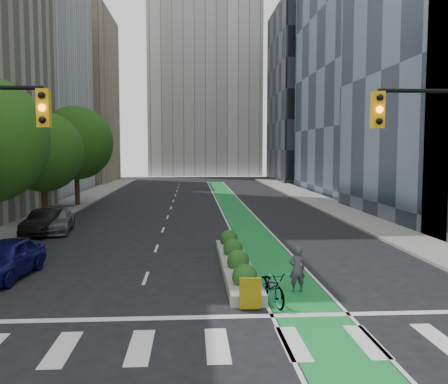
{
  "coord_description": "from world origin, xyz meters",
  "views": [
    {
      "loc": [
        -0.64,
        -13.64,
        5.12
      ],
      "look_at": [
        0.96,
        11.09,
        3.0
      ],
      "focal_mm": 40.0,
      "sensor_mm": 36.0,
      "label": 1
    }
  ],
  "objects": [
    {
      "name": "building_distant",
      "position": [
        2.0,
        90.0,
        35.0
      ],
      "size": [
        22.0,
        16.0,
        70.0
      ],
      "primitive_type": "cube",
      "color": "silver",
      "rests_on": "ground"
    },
    {
      "name": "parked_car_left_near",
      "position": [
        -8.08,
        6.42,
        0.78
      ],
      "size": [
        2.3,
        4.76,
        1.57
      ],
      "primitive_type": "imported",
      "rotation": [
        0.0,
        0.0,
        -0.1
      ],
      "color": "#0D0E53",
      "rests_on": "ground"
    },
    {
      "name": "tree_midfar",
      "position": [
        -11.0,
        22.0,
        4.95
      ],
      "size": [
        5.6,
        5.6,
        7.76
      ],
      "color": "black",
      "rests_on": "ground"
    },
    {
      "name": "building_tan_far",
      "position": [
        -20.0,
        66.0,
        13.0
      ],
      "size": [
        14.0,
        16.0,
        26.0
      ],
      "primitive_type": "cube",
      "color": "tan",
      "rests_on": "ground"
    },
    {
      "name": "sidewalk_right",
      "position": [
        11.8,
        25.0,
        0.07
      ],
      "size": [
        3.6,
        90.0,
        0.15
      ],
      "primitive_type": "cube",
      "color": "gray",
      "rests_on": "ground"
    },
    {
      "name": "bicycle",
      "position": [
        2.0,
        2.47,
        0.57
      ],
      "size": [
        1.2,
        2.28,
        1.14
      ],
      "primitive_type": "imported",
      "rotation": [
        0.0,
        0.0,
        0.21
      ],
      "color": "gray",
      "rests_on": "ground"
    },
    {
      "name": "building_dark_end",
      "position": [
        20.0,
        68.0,
        14.0
      ],
      "size": [
        14.0,
        18.0,
        28.0
      ],
      "primitive_type": "cube",
      "color": "black",
      "rests_on": "ground"
    },
    {
      "name": "tree_far",
      "position": [
        -11.0,
        32.0,
        5.69
      ],
      "size": [
        6.6,
        6.6,
        9.0
      ],
      "color": "black",
      "rests_on": "ground"
    },
    {
      "name": "parked_car_left_mid",
      "position": [
        -9.5,
        16.92,
        0.74
      ],
      "size": [
        2.03,
        4.65,
        1.49
      ],
      "primitive_type": "imported",
      "rotation": [
        0.0,
        0.0,
        -0.1
      ],
      "color": "black",
      "rests_on": "ground"
    },
    {
      "name": "building_glass_far",
      "position": [
        21.0,
        45.0,
        21.0
      ],
      "size": [
        14.0,
        24.0,
        42.0
      ],
      "primitive_type": "cube",
      "color": "#19212D",
      "rests_on": "ground"
    },
    {
      "name": "sidewalk_left",
      "position": [
        -11.8,
        25.0,
        0.07
      ],
      "size": [
        3.6,
        90.0,
        0.15
      ],
      "primitive_type": "cube",
      "color": "gray",
      "rests_on": "ground"
    },
    {
      "name": "bike_lane_paint",
      "position": [
        3.0,
        30.0,
        0.01
      ],
      "size": [
        2.2,
        70.0,
        0.01
      ],
      "primitive_type": "cube",
      "color": "#188735",
      "rests_on": "ground"
    },
    {
      "name": "ground",
      "position": [
        0.0,
        0.0,
        0.0
      ],
      "size": [
        160.0,
        160.0,
        0.0
      ],
      "primitive_type": "plane",
      "color": "black",
      "rests_on": "ground"
    },
    {
      "name": "cyclist",
      "position": [
        3.12,
        3.75,
        0.83
      ],
      "size": [
        0.66,
        0.48,
        1.67
      ],
      "primitive_type": "imported",
      "rotation": [
        0.0,
        0.0,
        3.29
      ],
      "color": "#403944",
      "rests_on": "ground"
    },
    {
      "name": "median_planter",
      "position": [
        1.2,
        7.04,
        0.37
      ],
      "size": [
        1.2,
        10.26,
        1.1
      ],
      "color": "gray",
      "rests_on": "ground"
    },
    {
      "name": "parked_car_left_far",
      "position": [
        -9.15,
        17.65,
        0.73
      ],
      "size": [
        2.6,
        5.21,
        1.45
      ],
      "primitive_type": "imported",
      "rotation": [
        0.0,
        0.0,
        0.12
      ],
      "color": "#525557",
      "rests_on": "ground"
    }
  ]
}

